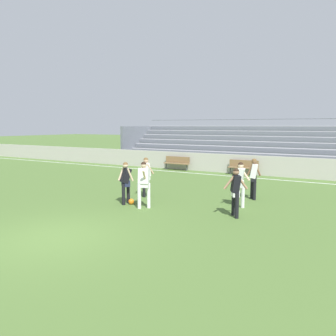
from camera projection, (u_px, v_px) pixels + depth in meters
The scene contains 13 objects.
ground_plane at pixel (53, 238), 8.79m from camera, with size 160.00×160.00×0.00m, color #4C6B30.
field_line_sideline at pixel (222, 175), 19.78m from camera, with size 44.00×0.12×0.01m, color white.
sideline_wall at pixel (229, 164), 20.76m from camera, with size 48.00×0.16×1.19m, color #BCB7AD.
bleacher_stand at pixel (260, 146), 23.01m from camera, with size 21.04×4.80×3.51m.
bench_far_right at pixel (177, 162), 22.20m from camera, with size 1.80×0.40×0.90m.
bench_near_wall_gap at pixel (243, 166), 19.95m from camera, with size 1.80×0.40×0.90m.
player_dark_wide_left at pixel (126, 179), 12.48m from camera, with size 0.62×0.52×1.62m.
player_white_trailing_run at pixel (144, 181), 11.82m from camera, with size 0.47×0.72×1.70m.
player_white_on_ball at pixel (254, 175), 13.28m from camera, with size 0.52×0.45×1.67m.
player_white_wide_right at pixel (240, 180), 12.06m from camera, with size 0.63×0.45×1.66m.
player_white_deep_cover at pixel (146, 173), 13.79m from camera, with size 0.62×0.42×1.66m.
player_dark_dropping_back at pixel (236, 188), 10.71m from camera, with size 0.74×0.47×1.61m.
soccer_ball at pixel (131, 202), 12.51m from camera, with size 0.22×0.22×0.22m, color orange.
Camera 1 is at (6.87, -5.83, 2.99)m, focal length 35.14 mm.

